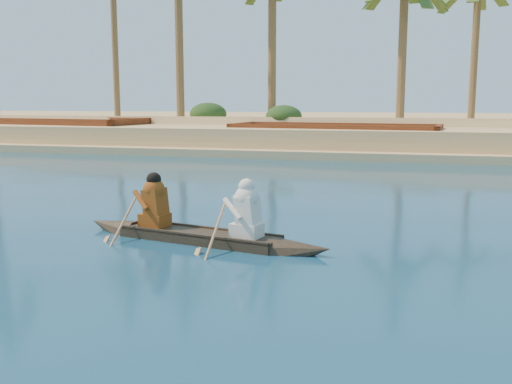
% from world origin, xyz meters
% --- Properties ---
extents(sandy_embankment, '(150.00, 51.00, 1.50)m').
position_xyz_m(sandy_embankment, '(0.00, 46.89, 0.53)').
color(sandy_embankment, '#DDC17C').
rests_on(sandy_embankment, ground).
extents(palm_grove, '(110.00, 14.00, 16.00)m').
position_xyz_m(palm_grove, '(0.00, 35.00, 8.00)').
color(palm_grove, '#425B20').
rests_on(palm_grove, ground).
extents(shrub_cluster, '(100.00, 6.00, 2.40)m').
position_xyz_m(shrub_cluster, '(0.00, 31.50, 1.20)').
color(shrub_cluster, '#203A15').
rests_on(shrub_cluster, ground).
extents(canoe, '(5.26, 1.68, 1.44)m').
position_xyz_m(canoe, '(-5.08, 6.39, 0.28)').
color(canoe, '#362C1D').
rests_on(canoe, ground).
extents(barge_left, '(12.21, 5.37, 1.97)m').
position_xyz_m(barge_left, '(-22.71, 27.00, 0.69)').
color(barge_left, brown).
rests_on(barge_left, ground).
extents(barge_mid, '(10.85, 4.46, 1.76)m').
position_xyz_m(barge_mid, '(-5.28, 26.12, 0.62)').
color(barge_mid, brown).
rests_on(barge_mid, ground).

